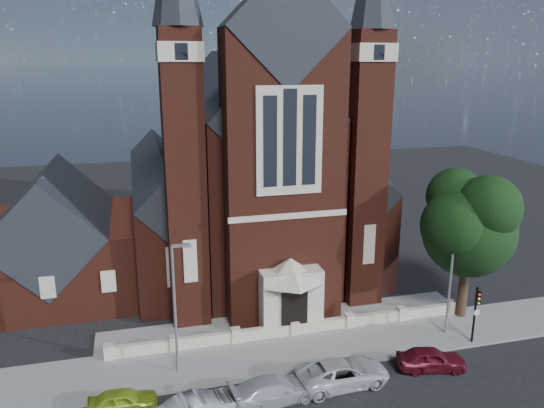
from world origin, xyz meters
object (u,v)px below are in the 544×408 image
Objects in this scene: parish_hall at (57,244)px; car_silver_a at (199,408)px; street_tree at (473,226)px; street_lamp_right at (452,271)px; traffic_signal at (476,308)px; car_lime_van at (123,401)px; car_silver_b at (274,390)px; car_dark_red at (431,359)px; street_lamp_left at (176,302)px; church at (243,170)px; car_white_suv at (342,373)px.

parish_hall is 2.74× the size of car_silver_a.
street_lamp_right is (-2.51, -1.71, -2.36)m from street_tree.
car_lime_van is at bearing -176.74° from traffic_signal.
car_dark_red is (9.94, 0.58, -0.01)m from car_silver_b.
street_tree is 2.95× the size of car_lime_van.
street_lamp_left is 1.97× the size of car_dark_red.
traffic_signal is at bearing -86.62° from car_silver_b.
church reaches higher than car_silver_a.
church is 21.38m from street_tree.
parish_hall is 22.41m from car_silver_b.
street_lamp_left is 5.85m from car_lime_van.
car_silver_a is at bearing -107.21° from church.
parish_hall reaches higher than car_silver_a.
parish_hall is at bearing 150.02° from traffic_signal.
church is at bearing -14.65° from car_silver_b.
traffic_signal is (0.91, -1.57, -2.02)m from street_lamp_right.
car_silver_b is at bearing -97.93° from church.
car_silver_b is at bearing -98.90° from car_lime_van.
church is at bearing -32.65° from car_silver_a.
street_lamp_left is 6.10m from car_silver_a.
parish_hall is 2.24× the size of car_white_suv.
parish_hall reaches higher than traffic_signal.
church is 24.44m from car_silver_b.
church is 9.62× the size of car_lime_van.
street_lamp_right is at bearing -30.88° from car_dark_red.
car_dark_red is at bearing -92.08° from car_white_suv.
car_silver_a is at bearing 107.44° from car_dark_red.
car_silver_b is (-14.21, -2.53, -1.87)m from traffic_signal.
street_lamp_left reaches higher than car_silver_b.
street_lamp_right reaches higher than car_dark_red.
parish_hall is 1.51× the size of street_lamp_left.
church is 2.86× the size of parish_hall.
car_silver_b is (7.92, -1.27, 0.09)m from car_lime_van.
street_lamp_left is 7.35m from car_silver_b.
car_dark_red is at bearing -138.27° from street_tree.
church is 7.83× the size of car_silver_a.
church is 21.76m from street_lamp_right.
car_dark_red is (17.86, -0.69, 0.08)m from car_lime_van.
street_tree is at bearing -76.52° from car_silver_b.
car_silver_b is (4.70, -4.11, -3.89)m from street_lamp_left.
church reaches higher than car_dark_red.
street_lamp_right is at bearing -145.74° from street_tree.
street_tree reaches higher than street_lamp_right.
car_silver_a is at bearing -65.07° from parish_hall.
street_lamp_left is (8.09, -14.00, 0.59)m from parish_hall.
traffic_signal is 0.82× the size of car_silver_b.
street_lamp_left is (-7.91, -18.94, -3.59)m from church.
street_tree is 5.70m from traffic_signal.
car_silver_a is 1.09× the size of car_dark_red.
church is at bearing 126.17° from street_tree.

